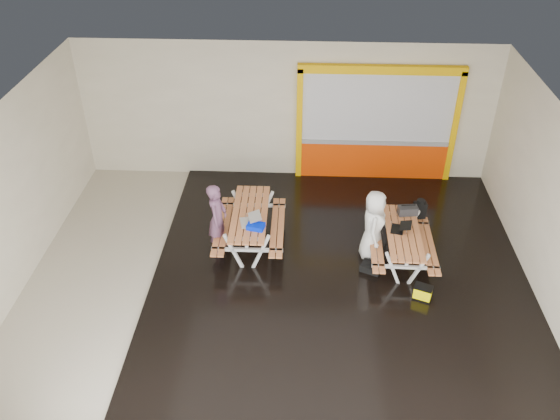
{
  "coord_description": "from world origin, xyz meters",
  "views": [
    {
      "loc": [
        0.46,
        -8.9,
        7.74
      ],
      "look_at": [
        0.0,
        0.9,
        1.0
      ],
      "focal_mm": 37.15,
      "sensor_mm": 36.0,
      "label": 1
    }
  ],
  "objects_px": {
    "picnic_table_left": "(250,220)",
    "picnic_table_right": "(402,239)",
    "person_left": "(218,219)",
    "person_right": "(373,225)",
    "toolbox": "(408,210)",
    "dark_case": "(371,267)",
    "fluke_bag": "(423,293)",
    "blue_pouch": "(256,226)",
    "backpack": "(420,209)",
    "laptop_left": "(250,220)",
    "laptop_right": "(400,228)"
  },
  "relations": [
    {
      "from": "person_left",
      "to": "dark_case",
      "type": "bearing_deg",
      "value": -92.61
    },
    {
      "from": "laptop_right",
      "to": "toolbox",
      "type": "bearing_deg",
      "value": 69.02
    },
    {
      "from": "laptop_left",
      "to": "backpack",
      "type": "relative_size",
      "value": 1.11
    },
    {
      "from": "picnic_table_right",
      "to": "person_right",
      "type": "height_order",
      "value": "person_right"
    },
    {
      "from": "picnic_table_left",
      "to": "person_right",
      "type": "relative_size",
      "value": 1.35
    },
    {
      "from": "person_left",
      "to": "blue_pouch",
      "type": "height_order",
      "value": "person_left"
    },
    {
      "from": "picnic_table_right",
      "to": "laptop_right",
      "type": "height_order",
      "value": "laptop_right"
    },
    {
      "from": "person_right",
      "to": "toolbox",
      "type": "relative_size",
      "value": 3.68
    },
    {
      "from": "picnic_table_right",
      "to": "laptop_left",
      "type": "distance_m",
      "value": 3.13
    },
    {
      "from": "backpack",
      "to": "laptop_left",
      "type": "bearing_deg",
      "value": -166.42
    },
    {
      "from": "person_right",
      "to": "toolbox",
      "type": "bearing_deg",
      "value": -49.99
    },
    {
      "from": "picnic_table_left",
      "to": "picnic_table_right",
      "type": "distance_m",
      "value": 3.18
    },
    {
      "from": "blue_pouch",
      "to": "backpack",
      "type": "bearing_deg",
      "value": 16.99
    },
    {
      "from": "picnic_table_right",
      "to": "person_left",
      "type": "bearing_deg",
      "value": 178.1
    },
    {
      "from": "picnic_table_right",
      "to": "laptop_right",
      "type": "distance_m",
      "value": 0.25
    },
    {
      "from": "picnic_table_left",
      "to": "person_right",
      "type": "xyz_separation_m",
      "value": [
        2.55,
        -0.29,
        0.17
      ]
    },
    {
      "from": "person_left",
      "to": "laptop_right",
      "type": "height_order",
      "value": "person_left"
    },
    {
      "from": "picnic_table_right",
      "to": "laptop_right",
      "type": "xyz_separation_m",
      "value": [
        -0.06,
        0.05,
        0.23
      ]
    },
    {
      "from": "toolbox",
      "to": "dark_case",
      "type": "bearing_deg",
      "value": -127.93
    },
    {
      "from": "laptop_left",
      "to": "laptop_right",
      "type": "distance_m",
      "value": 3.05
    },
    {
      "from": "laptop_right",
      "to": "picnic_table_left",
      "type": "bearing_deg",
      "value": 173.25
    },
    {
      "from": "backpack",
      "to": "dark_case",
      "type": "distance_m",
      "value": 1.81
    },
    {
      "from": "laptop_right",
      "to": "picnic_table_right",
      "type": "bearing_deg",
      "value": -39.32
    },
    {
      "from": "laptop_left",
      "to": "fluke_bag",
      "type": "bearing_deg",
      "value": -19.88
    },
    {
      "from": "laptop_right",
      "to": "backpack",
      "type": "bearing_deg",
      "value": 58.56
    },
    {
      "from": "laptop_left",
      "to": "dark_case",
      "type": "relative_size",
      "value": 1.25
    },
    {
      "from": "laptop_left",
      "to": "laptop_right",
      "type": "bearing_deg",
      "value": -0.25
    },
    {
      "from": "laptop_right",
      "to": "toolbox",
      "type": "distance_m",
      "value": 0.62
    },
    {
      "from": "picnic_table_left",
      "to": "person_right",
      "type": "bearing_deg",
      "value": -6.41
    },
    {
      "from": "fluke_bag",
      "to": "backpack",
      "type": "bearing_deg",
      "value": 84.8
    },
    {
      "from": "picnic_table_right",
      "to": "person_right",
      "type": "distance_m",
      "value": 0.65
    },
    {
      "from": "picnic_table_left",
      "to": "laptop_right",
      "type": "height_order",
      "value": "laptop_right"
    },
    {
      "from": "picnic_table_right",
      "to": "blue_pouch",
      "type": "relative_size",
      "value": 5.74
    },
    {
      "from": "picnic_table_right",
      "to": "toolbox",
      "type": "xyz_separation_m",
      "value": [
        0.16,
        0.63,
        0.27
      ]
    },
    {
      "from": "picnic_table_left",
      "to": "person_left",
      "type": "bearing_deg",
      "value": -155.37
    },
    {
      "from": "person_right",
      "to": "blue_pouch",
      "type": "bearing_deg",
      "value": 102.65
    },
    {
      "from": "person_right",
      "to": "dark_case",
      "type": "bearing_deg",
      "value": -176.66
    },
    {
      "from": "picnic_table_right",
      "to": "toolbox",
      "type": "distance_m",
      "value": 0.7
    },
    {
      "from": "laptop_left",
      "to": "person_right",
      "type": "bearing_deg",
      "value": 1.48
    },
    {
      "from": "backpack",
      "to": "fluke_bag",
      "type": "xyz_separation_m",
      "value": [
        -0.19,
        -2.1,
        -0.51
      ]
    },
    {
      "from": "dark_case",
      "to": "picnic_table_left",
      "type": "bearing_deg",
      "value": 162.54
    },
    {
      "from": "picnic_table_left",
      "to": "blue_pouch",
      "type": "bearing_deg",
      "value": -72.36
    },
    {
      "from": "person_right",
      "to": "backpack",
      "type": "height_order",
      "value": "person_right"
    },
    {
      "from": "picnic_table_left",
      "to": "laptop_right",
      "type": "distance_m",
      "value": 3.11
    },
    {
      "from": "picnic_table_right",
      "to": "laptop_right",
      "type": "bearing_deg",
      "value": 140.68
    },
    {
      "from": "person_left",
      "to": "person_right",
      "type": "relative_size",
      "value": 1.0
    },
    {
      "from": "picnic_table_right",
      "to": "person_left",
      "type": "height_order",
      "value": "person_left"
    },
    {
      "from": "fluke_bag",
      "to": "person_left",
      "type": "bearing_deg",
      "value": 162.42
    },
    {
      "from": "person_right",
      "to": "laptop_right",
      "type": "distance_m",
      "value": 0.54
    },
    {
      "from": "picnic_table_left",
      "to": "toolbox",
      "type": "bearing_deg",
      "value": 3.64
    }
  ]
}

